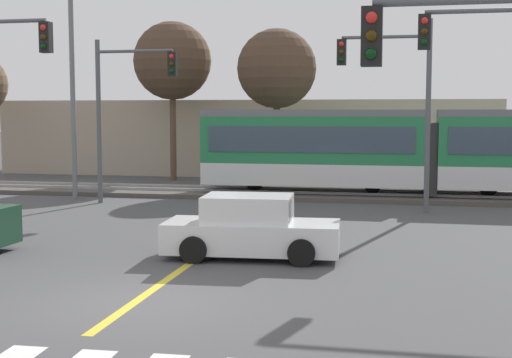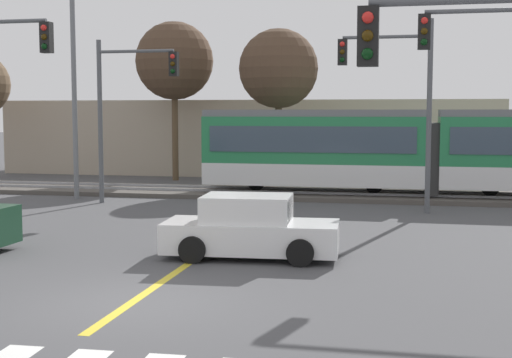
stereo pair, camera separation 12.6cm
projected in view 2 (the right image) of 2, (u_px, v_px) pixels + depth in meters
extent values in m
plane|color=#474749|center=(131.00, 303.00, 13.15)|extent=(200.00, 200.00, 0.00)
cube|color=#4C4742|center=(288.00, 194.00, 29.99)|extent=(120.00, 4.00, 0.18)
cube|color=#939399|center=(285.00, 192.00, 29.27)|extent=(120.00, 0.08, 0.10)
cube|color=#939399|center=(291.00, 189.00, 30.67)|extent=(120.00, 0.08, 0.10)
cube|color=silver|center=(314.00, 173.00, 29.67)|extent=(9.00, 2.60, 0.90)
cube|color=#237A47|center=(314.00, 139.00, 29.54)|extent=(9.00, 2.60, 1.90)
cube|color=#384756|center=(310.00, 139.00, 28.25)|extent=(8.28, 0.04, 1.04)
cube|color=slate|center=(315.00, 113.00, 29.44)|extent=(9.00, 2.39, 0.28)
cylinder|color=black|center=(374.00, 185.00, 29.19)|extent=(0.70, 0.20, 0.70)
cylinder|color=black|center=(256.00, 183.00, 30.23)|extent=(0.70, 0.20, 0.70)
cylinder|color=black|center=(490.00, 188.00, 28.24)|extent=(0.70, 0.20, 0.70)
cube|color=#2D2D2D|center=(432.00, 158.00, 28.61)|extent=(0.50, 2.34, 2.80)
cube|color=gold|center=(223.00, 240.00, 19.63)|extent=(0.20, 17.29, 0.01)
cube|color=silver|center=(251.00, 236.00, 17.23)|extent=(4.30, 1.98, 0.72)
cube|color=silver|center=(247.00, 208.00, 17.18)|extent=(2.20, 1.66, 0.64)
cube|color=#384756|center=(288.00, 209.00, 17.03)|extent=(0.20, 1.43, 0.52)
cube|color=#384756|center=(252.00, 204.00, 17.95)|extent=(1.78, 0.16, 0.48)
cylinder|color=black|center=(306.00, 240.00, 17.90)|extent=(0.65, 0.26, 0.64)
cylinder|color=black|center=(300.00, 253.00, 16.23)|extent=(0.65, 0.26, 0.64)
cylinder|color=black|center=(208.00, 237.00, 18.26)|extent=(0.65, 0.26, 0.64)
cylinder|color=black|center=(192.00, 250.00, 16.59)|extent=(0.65, 0.26, 0.64)
cylinder|color=#515459|center=(100.00, 122.00, 27.40)|extent=(0.18, 0.18, 6.25)
cylinder|color=#515459|center=(136.00, 51.00, 26.83)|extent=(3.00, 0.12, 0.12)
cube|color=black|center=(174.00, 64.00, 26.57)|extent=(0.32, 0.28, 0.90)
sphere|color=red|center=(172.00, 56.00, 26.39)|extent=(0.18, 0.18, 0.18)
sphere|color=#3A2706|center=(173.00, 64.00, 26.42)|extent=(0.18, 0.18, 0.18)
sphere|color=black|center=(173.00, 71.00, 26.44)|extent=(0.18, 0.18, 0.18)
cylinder|color=#515459|center=(506.00, 10.00, 17.92)|extent=(4.00, 0.12, 0.12)
cube|color=black|center=(424.00, 32.00, 18.38)|extent=(0.32, 0.28, 0.90)
sphere|color=red|center=(424.00, 21.00, 18.21)|extent=(0.18, 0.18, 0.18)
sphere|color=#3A2706|center=(424.00, 31.00, 18.24)|extent=(0.18, 0.18, 0.18)
sphere|color=black|center=(424.00, 42.00, 18.26)|extent=(0.18, 0.18, 0.18)
cylinder|color=#515459|center=(489.00, 0.00, 10.45)|extent=(3.50, 0.12, 0.12)
cube|color=black|center=(368.00, 37.00, 10.87)|extent=(0.32, 0.28, 0.90)
sphere|color=red|center=(368.00, 17.00, 10.70)|extent=(0.18, 0.18, 0.18)
sphere|color=#3A2706|center=(368.00, 36.00, 10.72)|extent=(0.18, 0.18, 0.18)
sphere|color=black|center=(367.00, 54.00, 10.75)|extent=(0.18, 0.18, 0.18)
cube|color=black|center=(47.00, 38.00, 21.00)|extent=(0.32, 0.28, 0.90)
sphere|color=red|center=(44.00, 28.00, 20.83)|extent=(0.18, 0.18, 0.18)
sphere|color=#3A2706|center=(44.00, 37.00, 20.85)|extent=(0.18, 0.18, 0.18)
sphere|color=black|center=(44.00, 46.00, 20.88)|extent=(0.18, 0.18, 0.18)
cylinder|color=#515459|center=(429.00, 117.00, 24.54)|extent=(0.18, 0.18, 6.69)
cylinder|color=#515459|center=(386.00, 37.00, 24.59)|extent=(3.00, 0.12, 0.12)
cube|color=black|center=(343.00, 52.00, 24.95)|extent=(0.32, 0.28, 0.90)
sphere|color=red|center=(342.00, 44.00, 24.78)|extent=(0.18, 0.18, 0.18)
sphere|color=#3A2706|center=(342.00, 52.00, 24.81)|extent=(0.18, 0.18, 0.18)
sphere|color=black|center=(342.00, 60.00, 24.83)|extent=(0.18, 0.18, 0.18)
cylinder|color=slate|center=(74.00, 81.00, 28.51)|extent=(0.20, 0.20, 9.52)
cylinder|color=brown|center=(175.00, 129.00, 36.57)|extent=(0.32, 0.32, 5.32)
sphere|color=#4C3828|center=(174.00, 61.00, 36.24)|extent=(3.97, 3.97, 3.97)
cylinder|color=brown|center=(278.00, 135.00, 33.83)|extent=(0.32, 0.32, 4.81)
sphere|color=#4C3828|center=(279.00, 68.00, 33.53)|extent=(3.75, 3.75, 3.75)
cube|color=tan|center=(249.00, 137.00, 40.88)|extent=(27.54, 6.00, 4.16)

